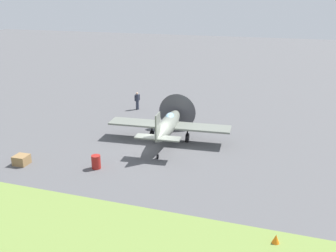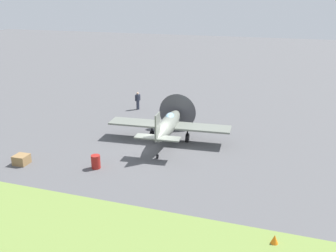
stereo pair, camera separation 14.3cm
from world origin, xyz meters
name	(u,v)px [view 1 (the left image)]	position (x,y,z in m)	size (l,w,h in m)	color
ground_plane	(157,153)	(0.00, 0.00, 0.00)	(160.00, 160.00, 0.00)	#515154
airplane_lead	(168,124)	(0.11, 2.35, 1.41)	(9.49, 7.51, 3.37)	slate
ground_crew_chief	(137,100)	(-5.48, 9.65, 0.91)	(0.38, 0.55, 1.73)	#2D3342
fuel_drum	(96,162)	(-2.91, -3.61, 0.45)	(0.60, 0.60, 0.90)	maroon
supply_crate	(21,160)	(-7.95, -4.62, 0.32)	(0.90, 0.90, 0.64)	olive
runway_marker_cone	(276,239)	(8.69, -8.13, 0.22)	(0.36, 0.36, 0.44)	orange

